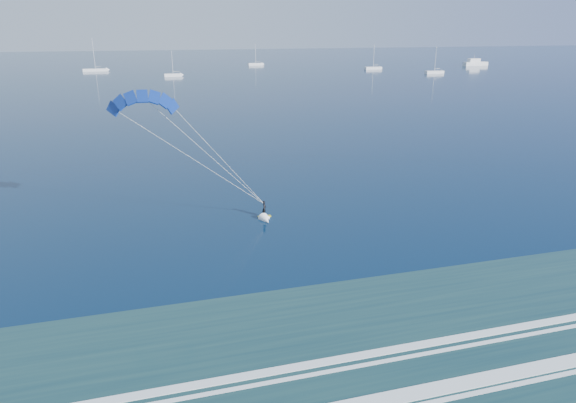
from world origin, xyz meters
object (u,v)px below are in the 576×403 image
(sailboat_3, at_px, (173,75))
(sailboat_5, at_px, (373,68))
(kitesurfer_rig, at_px, (208,155))
(sailboat_4, at_px, (256,64))
(motor_yacht, at_px, (475,63))
(sailboat_2, at_px, (96,70))
(sailboat_6, at_px, (434,72))

(sailboat_3, xyz_separation_m, sailboat_5, (93.35, 11.68, 0.01))
(kitesurfer_rig, bearing_deg, sailboat_4, 76.48)
(sailboat_5, bearing_deg, motor_yacht, 7.37)
(sailboat_3, bearing_deg, kitesurfer_rig, -92.58)
(motor_yacht, relative_size, sailboat_2, 0.91)
(kitesurfer_rig, xyz_separation_m, sailboat_5, (100.98, 180.81, -7.07))
(sailboat_2, relative_size, sailboat_3, 1.43)
(sailboat_4, bearing_deg, kitesurfer_rig, -103.52)
(sailboat_2, distance_m, sailboat_4, 79.30)
(sailboat_3, height_order, sailboat_5, sailboat_5)
(kitesurfer_rig, xyz_separation_m, sailboat_2, (-24.30, 204.73, -7.05))
(sailboat_5, bearing_deg, sailboat_2, 169.19)
(sailboat_4, height_order, sailboat_5, sailboat_5)
(kitesurfer_rig, bearing_deg, sailboat_6, 52.63)
(sailboat_3, bearing_deg, sailboat_2, 131.88)
(sailboat_2, distance_m, sailboat_5, 127.55)
(kitesurfer_rig, bearing_deg, sailboat_2, 96.77)
(motor_yacht, bearing_deg, sailboat_3, -172.77)
(motor_yacht, bearing_deg, kitesurfer_rig, -130.61)
(sailboat_4, bearing_deg, sailboat_5, -40.34)
(motor_yacht, height_order, sailboat_4, sailboat_4)
(motor_yacht, relative_size, sailboat_5, 1.16)
(sailboat_2, relative_size, sailboat_5, 1.28)
(motor_yacht, height_order, sailboat_5, sailboat_5)
(sailboat_2, bearing_deg, kitesurfer_rig, -83.23)
(sailboat_4, distance_m, sailboat_6, 93.43)
(motor_yacht, distance_m, sailboat_2, 186.77)
(sailboat_2, xyz_separation_m, sailboat_3, (31.93, -35.60, -0.03))
(motor_yacht, xyz_separation_m, sailboat_2, (-186.07, 16.06, -0.71))
(sailboat_2, xyz_separation_m, sailboat_4, (77.53, 16.63, -0.02))
(sailboat_2, bearing_deg, motor_yacht, -4.93)
(sailboat_3, bearing_deg, sailboat_5, 7.13)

